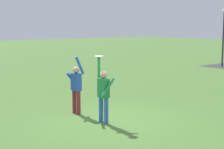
% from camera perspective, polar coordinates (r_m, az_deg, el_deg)
% --- Properties ---
extents(ground_plane, '(120.00, 120.00, 0.00)m').
position_cam_1_polar(ground_plane, '(11.23, -0.65, -7.58)').
color(ground_plane, '#4C7533').
extents(person_catcher, '(0.54, 0.49, 2.08)m').
position_cam_1_polar(person_catcher, '(10.67, -1.42, -2.99)').
color(person_catcher, '#3366B7').
rests_on(person_catcher, ground_plane).
extents(person_defender, '(0.55, 0.49, 2.04)m').
position_cam_1_polar(person_defender, '(11.86, -5.98, -1.91)').
color(person_defender, maroon).
rests_on(person_defender, ground_plane).
extents(frisbee_disc, '(0.27, 0.27, 0.02)m').
position_cam_1_polar(frisbee_disc, '(10.69, -2.20, 3.04)').
color(frisbee_disc, white).
rests_on(frisbee_disc, person_catcher).
extents(lamppost_by_lot, '(0.28, 0.28, 4.26)m').
position_cam_1_polar(lamppost_by_lot, '(26.81, 18.07, 6.78)').
color(lamppost_by_lot, '#2D2D33').
rests_on(lamppost_by_lot, ground_plane).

